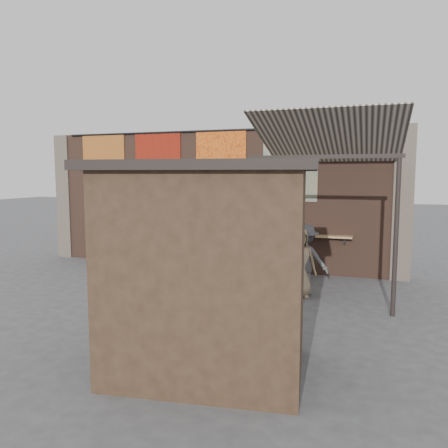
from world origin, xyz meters
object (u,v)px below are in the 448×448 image
scooter_stool_7 (262,260)px  shopper_tan (299,262)px  scooter_stool_6 (238,258)px  scooter_stool_4 (200,257)px  shopper_navy (273,256)px  diner_right (113,242)px  scooter_stool_3 (182,255)px  scooter_stool_1 (144,254)px  scooter_stool_2 (163,255)px  shopper_grey (305,259)px  shelf_box (213,227)px  scooter_stool_0 (128,253)px  market_stall (208,273)px  diner_left (97,240)px  scooter_stool_5 (219,258)px

scooter_stool_7 → shopper_tan: bearing=-54.8°
scooter_stool_6 → shopper_tan: size_ratio=0.55×
scooter_stool_4 → shopper_navy: bearing=-29.1°
diner_right → scooter_stool_3: bearing=28.9°
shopper_navy → scooter_stool_1: bearing=-19.5°
scooter_stool_6 → scooter_stool_1: bearing=-178.8°
scooter_stool_2 → shopper_grey: bearing=-19.9°
scooter_stool_6 → scooter_stool_7: bearing=1.1°
scooter_stool_1 → scooter_stool_3: (1.21, 0.05, 0.02)m
scooter_stool_4 → shelf_box: bearing=46.4°
shopper_tan → scooter_stool_0: bearing=141.2°
shopper_navy → shopper_grey: 0.83m
shopper_tan → market_stall: (-0.61, -4.11, 0.61)m
shopper_navy → market_stall: size_ratio=0.57×
scooter_stool_3 → scooter_stool_4: (0.57, -0.02, -0.03)m
scooter_stool_1 → scooter_stool_7: scooter_stool_7 is taller
scooter_stool_0 → scooter_stool_6: (3.47, 0.06, 0.04)m
shopper_navy → shopper_tan: (0.70, -0.47, -0.01)m
scooter_stool_3 → scooter_stool_4: scooter_stool_3 is taller
scooter_stool_1 → scooter_stool_6: 2.92m
scooter_stool_3 → scooter_stool_7: size_ratio=0.98×
scooter_stool_4 → market_stall: (2.49, -5.92, 1.01)m
scooter_stool_1 → shopper_grey: 5.23m
scooter_stool_2 → diner_right: (-1.33, -0.57, 0.43)m
shopper_grey → scooter_stool_3: bearing=-16.7°
shopper_grey → scooter_stool_2: bearing=-13.7°
shelf_box → scooter_stool_2: shelf_box is taller
scooter_stool_2 → scooter_stool_4: 1.17m
diner_left → shopper_grey: bearing=13.7°
scooter_stool_2 → scooter_stool_4: bearing=-0.5°
scooter_stool_7 → scooter_stool_5: bearing=-179.0°
scooter_stool_5 → shopper_tan: size_ratio=0.52×
scooter_stool_5 → scooter_stool_4: bearing=-177.2°
scooter_stool_3 → diner_right: bearing=-163.2°
scooter_stool_3 → shopper_tan: size_ratio=0.54×
scooter_stool_7 → diner_right: size_ratio=0.55×
scooter_stool_1 → diner_left: (-1.25, -0.57, 0.42)m
scooter_stool_4 → diner_left: diner_left is taller
scooter_stool_6 → scooter_stool_4: bearing=-178.2°
scooter_stool_0 → shopper_tan: bearing=-18.1°
scooter_stool_6 → diner_left: 4.24m
shelf_box → scooter_stool_1: (-2.08, -0.33, -0.85)m
shelf_box → shopper_tan: bearing=-37.0°
scooter_stool_7 → shopper_tan: 2.30m
diner_left → shopper_tan: bearing=11.4°
diner_left → scooter_stool_1: bearing=46.9°
scooter_stool_1 → scooter_stool_5: scooter_stool_1 is taller
scooter_stool_5 → scooter_stool_7: (1.22, 0.02, 0.03)m
scooter_stool_7 → scooter_stool_0: bearing=-178.9°
scooter_stool_3 → market_stall: size_ratio=0.31×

